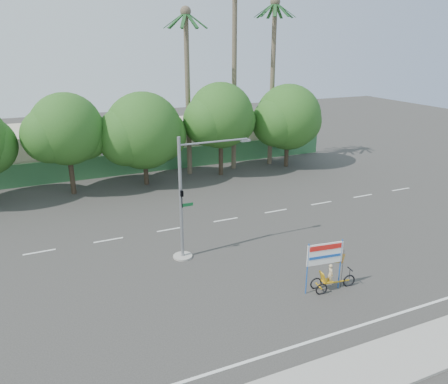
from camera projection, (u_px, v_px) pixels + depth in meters
name	position (u px, v px, depth m)	size (l,w,h in m)	color
ground	(254.00, 281.00, 22.51)	(120.00, 120.00, 0.00)	#33302D
sidewalk_near	(349.00, 377.00, 16.02)	(50.00, 2.40, 0.12)	gray
fence	(147.00, 162.00, 40.73)	(38.00, 0.08, 2.00)	#336B3D
building_left	(28.00, 151.00, 40.45)	(12.00, 8.00, 4.00)	beige
building_right	(208.00, 137.00, 47.42)	(14.00, 8.00, 3.60)	beige
tree_left	(66.00, 132.00, 33.67)	(6.66, 5.60, 8.07)	#473828
tree_center	(143.00, 133.00, 36.17)	(7.62, 6.40, 7.85)	#473828
tree_right	(220.00, 118.00, 38.60)	(6.90, 5.80, 8.36)	#473828
tree_far_right	(288.00, 119.00, 41.48)	(7.38, 6.20, 7.94)	#473828
palm_tall	(234.00, 55.00, 38.96)	(3.73, 3.79, 17.45)	#70604C
palm_mid	(273.00, 67.00, 40.84)	(3.73, 3.79, 15.45)	#70604C
palm_short	(187.00, 75.00, 37.76)	(3.73, 3.79, 14.45)	#70604C
traffic_signal	(186.00, 209.00, 24.14)	(4.72, 1.10, 7.00)	gray
trike_billboard	(328.00, 270.00, 21.36)	(2.76, 0.79, 2.73)	black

